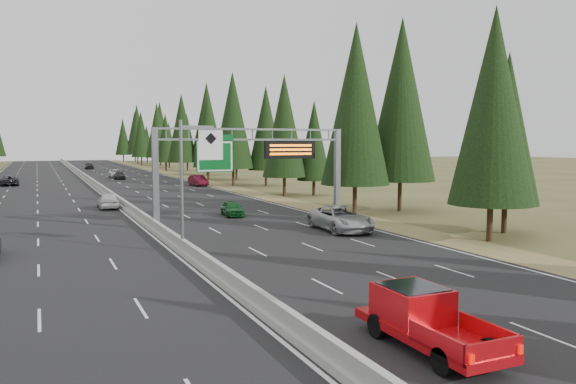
# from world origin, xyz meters

# --- Properties ---
(road) EXTENTS (32.00, 260.00, 0.08)m
(road) POSITION_xyz_m (0.00, 80.00, 0.04)
(road) COLOR black
(road) RESTS_ON ground
(shoulder_right) EXTENTS (3.60, 260.00, 0.06)m
(shoulder_right) POSITION_xyz_m (17.80, 80.00, 0.03)
(shoulder_right) COLOR olive
(shoulder_right) RESTS_ON ground
(median_barrier) EXTENTS (0.70, 260.00, 0.85)m
(median_barrier) POSITION_xyz_m (0.00, 80.00, 0.41)
(median_barrier) COLOR gray
(median_barrier) RESTS_ON road
(sign_gantry) EXTENTS (16.75, 0.98, 7.80)m
(sign_gantry) POSITION_xyz_m (8.92, 34.88, 5.27)
(sign_gantry) COLOR slate
(sign_gantry) RESTS_ON road
(hov_sign_pole) EXTENTS (2.80, 0.50, 8.00)m
(hov_sign_pole) POSITION_xyz_m (0.58, 24.97, 4.72)
(hov_sign_pole) COLOR slate
(hov_sign_pole) RESTS_ON road
(tree_row_right) EXTENTS (12.08, 241.94, 18.82)m
(tree_row_right) POSITION_xyz_m (21.87, 76.76, 9.40)
(tree_row_right) COLOR black
(tree_row_right) RESTS_ON ground
(silver_minivan) EXTENTS (3.32, 6.73, 1.84)m
(silver_minivan) POSITION_xyz_m (12.93, 28.55, 1.00)
(silver_minivan) COLOR #A4A4A9
(silver_minivan) RESTS_ON road
(red_pickup) EXTENTS (2.07, 5.80, 1.89)m
(red_pickup) POSITION_xyz_m (3.48, 6.47, 1.13)
(red_pickup) COLOR black
(red_pickup) RESTS_ON road
(car_ahead_green) EXTENTS (1.99, 4.14, 1.36)m
(car_ahead_green) POSITION_xyz_m (8.16, 40.00, 0.76)
(car_ahead_green) COLOR #124E1D
(car_ahead_green) RESTS_ON road
(car_ahead_dkred) EXTENTS (2.10, 5.07, 1.63)m
(car_ahead_dkred) POSITION_xyz_m (14.50, 75.48, 0.90)
(car_ahead_dkred) COLOR #550C1B
(car_ahead_dkred) RESTS_ON road
(car_ahead_dkgrey) EXTENTS (2.39, 4.96, 1.39)m
(car_ahead_dkgrey) POSITION_xyz_m (5.56, 95.93, 0.78)
(car_ahead_dkgrey) COLOR black
(car_ahead_dkgrey) RESTS_ON road
(car_ahead_white) EXTENTS (2.52, 5.44, 1.51)m
(car_ahead_white) POSITION_xyz_m (5.72, 101.22, 0.84)
(car_ahead_white) COLOR white
(car_ahead_white) RESTS_ON road
(car_ahead_far) EXTENTS (2.13, 4.90, 1.64)m
(car_ahead_far) POSITION_xyz_m (3.84, 138.30, 0.90)
(car_ahead_far) COLOR black
(car_ahead_far) RESTS_ON road
(car_onc_white) EXTENTS (2.03, 4.83, 1.63)m
(car_onc_white) POSITION_xyz_m (-1.50, 50.56, 0.90)
(car_onc_white) COLOR silver
(car_onc_white) RESTS_ON road
(car_onc_far) EXTENTS (2.70, 5.64, 1.55)m
(car_onc_far) POSITION_xyz_m (-11.84, 87.92, 0.86)
(car_onc_far) COLOR black
(car_onc_far) RESTS_ON road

